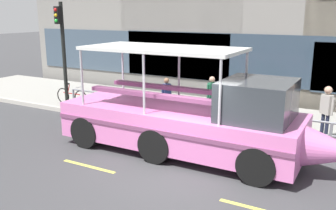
{
  "coord_description": "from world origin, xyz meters",
  "views": [
    {
      "loc": [
        4.16,
        -8.13,
        4.19
      ],
      "look_at": [
        -1.36,
        1.86,
        1.3
      ],
      "focal_mm": 39.46,
      "sensor_mm": 36.0,
      "label": 1
    }
  ],
  "objects_px": {
    "pedestrian_near_bow": "(326,108)",
    "pedestrian_mid_right": "(167,93)",
    "traffic_light_pole": "(62,44)",
    "duck_tour_boat": "(194,121)",
    "leaned_bicycle": "(72,96)",
    "pedestrian_mid_left": "(212,93)"
  },
  "relations": [
    {
      "from": "pedestrian_near_bow",
      "to": "pedestrian_mid_right",
      "type": "height_order",
      "value": "pedestrian_near_bow"
    },
    {
      "from": "traffic_light_pole",
      "to": "pedestrian_mid_right",
      "type": "distance_m",
      "value": 5.17
    },
    {
      "from": "duck_tour_boat",
      "to": "pedestrian_mid_right",
      "type": "height_order",
      "value": "duck_tour_boat"
    },
    {
      "from": "leaned_bicycle",
      "to": "duck_tour_boat",
      "type": "bearing_deg",
      "value": -18.16
    },
    {
      "from": "pedestrian_mid_right",
      "to": "pedestrian_mid_left",
      "type": "bearing_deg",
      "value": 23.92
    },
    {
      "from": "pedestrian_near_bow",
      "to": "pedestrian_mid_right",
      "type": "distance_m",
      "value": 5.77
    },
    {
      "from": "traffic_light_pole",
      "to": "pedestrian_near_bow",
      "type": "height_order",
      "value": "traffic_light_pole"
    },
    {
      "from": "pedestrian_mid_left",
      "to": "pedestrian_mid_right",
      "type": "xyz_separation_m",
      "value": [
        -1.6,
        -0.71,
        -0.05
      ]
    },
    {
      "from": "pedestrian_near_bow",
      "to": "pedestrian_mid_right",
      "type": "relative_size",
      "value": 1.15
    },
    {
      "from": "traffic_light_pole",
      "to": "duck_tour_boat",
      "type": "height_order",
      "value": "traffic_light_pole"
    },
    {
      "from": "duck_tour_boat",
      "to": "pedestrian_mid_right",
      "type": "distance_m",
      "value": 3.63
    },
    {
      "from": "pedestrian_mid_right",
      "to": "duck_tour_boat",
      "type": "bearing_deg",
      "value": -47.79
    },
    {
      "from": "leaned_bicycle",
      "to": "pedestrian_mid_left",
      "type": "height_order",
      "value": "pedestrian_mid_left"
    },
    {
      "from": "traffic_light_pole",
      "to": "pedestrian_mid_right",
      "type": "bearing_deg",
      "value": 5.7
    },
    {
      "from": "traffic_light_pole",
      "to": "pedestrian_mid_right",
      "type": "relative_size",
      "value": 2.87
    },
    {
      "from": "duck_tour_boat",
      "to": "pedestrian_near_bow",
      "type": "height_order",
      "value": "duck_tour_boat"
    },
    {
      "from": "traffic_light_pole",
      "to": "pedestrian_mid_left",
      "type": "height_order",
      "value": "traffic_light_pole"
    },
    {
      "from": "leaned_bicycle",
      "to": "duck_tour_boat",
      "type": "height_order",
      "value": "duck_tour_boat"
    },
    {
      "from": "pedestrian_mid_left",
      "to": "pedestrian_mid_right",
      "type": "relative_size",
      "value": 1.05
    },
    {
      "from": "traffic_light_pole",
      "to": "duck_tour_boat",
      "type": "bearing_deg",
      "value": -16.84
    },
    {
      "from": "leaned_bicycle",
      "to": "pedestrian_mid_right",
      "type": "distance_m",
      "value": 4.63
    },
    {
      "from": "pedestrian_near_bow",
      "to": "pedestrian_mid_right",
      "type": "bearing_deg",
      "value": 179.71
    }
  ]
}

